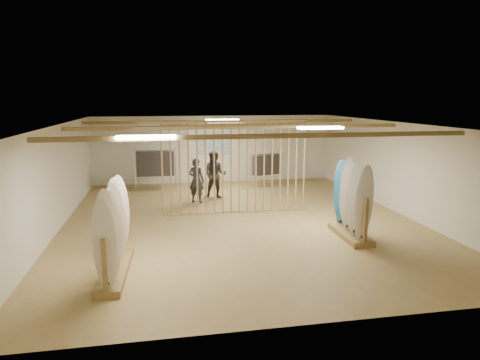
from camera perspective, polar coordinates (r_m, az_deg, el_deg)
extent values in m
plane|color=#A78B51|center=(12.60, 0.00, -5.37)|extent=(12.00, 12.00, 0.00)
plane|color=gray|center=(12.12, 0.00, 7.45)|extent=(12.00, 12.00, 0.00)
plane|color=silver|center=(18.15, -3.46, 4.12)|extent=(12.00, 0.00, 12.00)
plane|color=silver|center=(6.64, 9.58, -7.89)|extent=(12.00, 0.00, 12.00)
plane|color=silver|center=(12.40, -23.36, 0.12)|extent=(0.00, 12.00, 12.00)
plane|color=silver|center=(14.07, 20.46, 1.50)|extent=(0.00, 12.00, 12.00)
cube|color=olive|center=(12.12, 0.00, 7.07)|extent=(9.50, 6.12, 0.10)
cube|color=white|center=(12.12, 0.00, 7.17)|extent=(1.20, 0.35, 0.06)
cylinder|color=#A78451|center=(12.87, -10.34, 1.20)|extent=(0.05, 0.05, 2.78)
cylinder|color=#A78451|center=(12.87, -9.19, 1.24)|extent=(0.05, 0.05, 2.78)
cylinder|color=#A78451|center=(12.88, -8.04, 1.27)|extent=(0.05, 0.05, 2.78)
cylinder|color=#A78451|center=(12.89, -6.89, 1.31)|extent=(0.05, 0.05, 2.78)
cylinder|color=#A78451|center=(12.91, -5.74, 1.35)|extent=(0.05, 0.05, 2.78)
cylinder|color=#A78451|center=(12.93, -4.60, 1.39)|extent=(0.05, 0.05, 2.78)
cylinder|color=#A78451|center=(12.96, -3.46, 1.42)|extent=(0.05, 0.05, 2.78)
cylinder|color=#A78451|center=(13.00, -2.33, 1.46)|extent=(0.05, 0.05, 2.78)
cylinder|color=#A78451|center=(13.03, -1.20, 1.49)|extent=(0.05, 0.05, 2.78)
cylinder|color=#A78451|center=(13.08, -0.08, 1.53)|extent=(0.05, 0.05, 2.78)
cylinder|color=#A78451|center=(13.13, 1.03, 1.56)|extent=(0.05, 0.05, 2.78)
cylinder|color=#A78451|center=(13.18, 2.13, 1.59)|extent=(0.05, 0.05, 2.78)
cylinder|color=#A78451|center=(13.24, 3.23, 1.62)|extent=(0.05, 0.05, 2.78)
cylinder|color=#A78451|center=(13.30, 4.31, 1.65)|extent=(0.05, 0.05, 2.78)
cylinder|color=#A78451|center=(13.37, 5.38, 1.68)|extent=(0.05, 0.05, 2.78)
cylinder|color=#A78451|center=(13.44, 6.44, 1.71)|extent=(0.05, 0.05, 2.78)
cylinder|color=#A78451|center=(13.52, 7.50, 1.74)|extent=(0.05, 0.05, 2.78)
cylinder|color=#A78451|center=(13.60, 8.53, 1.77)|extent=(0.05, 0.05, 2.78)
cube|color=#357EBB|center=(18.11, -3.46, 4.74)|extent=(1.40, 0.03, 0.90)
cube|color=olive|center=(9.23, -16.34, -11.54)|extent=(0.60, 2.31, 0.14)
cylinder|color=black|center=(8.95, -16.63, -6.47)|extent=(0.10, 2.24, 0.01)
ellipsoid|color=silver|center=(8.04, -17.62, -7.97)|extent=(0.44, 0.07, 1.71)
ellipsoid|color=silver|center=(8.40, -17.21, -7.15)|extent=(0.44, 0.07, 1.71)
ellipsoid|color=silver|center=(8.75, -16.83, -6.40)|extent=(0.44, 0.07, 1.71)
ellipsoid|color=white|center=(9.11, -16.48, -5.70)|extent=(0.44, 0.07, 1.71)
ellipsoid|color=silver|center=(9.47, -16.16, -5.06)|extent=(0.44, 0.07, 1.71)
ellipsoid|color=silver|center=(9.83, -15.86, -4.46)|extent=(0.44, 0.07, 1.71)
cube|color=olive|center=(11.43, 14.49, -7.03)|extent=(0.59, 1.74, 0.15)
cylinder|color=black|center=(11.19, 14.71, -2.48)|extent=(0.04, 1.68, 0.01)
ellipsoid|color=white|center=(10.58, 16.19, -2.89)|extent=(0.48, 0.07, 1.86)
ellipsoid|color=white|center=(10.97, 15.20, -2.36)|extent=(0.48, 0.07, 1.86)
ellipsoid|color=white|center=(11.37, 14.28, -1.86)|extent=(0.48, 0.07, 1.86)
ellipsoid|color=#2D8CD1|center=(11.77, 13.42, -1.40)|extent=(0.48, 0.07, 1.86)
cylinder|color=silver|center=(16.60, -11.29, 3.91)|extent=(1.52, 0.05, 0.03)
cube|color=black|center=(16.67, -11.23, 2.15)|extent=(1.42, 0.40, 0.92)
cylinder|color=silver|center=(16.71, -11.19, 1.32)|extent=(0.03, 0.03, 1.63)
cylinder|color=silver|center=(17.14, 3.60, 3.49)|extent=(1.22, 0.45, 0.03)
cube|color=black|center=(17.20, 3.58, 2.05)|extent=(1.23, 0.70, 0.78)
cylinder|color=silver|center=(17.24, 3.57, 1.37)|extent=(0.03, 0.03, 1.38)
imported|color=#282930|center=(14.58, -5.85, 0.32)|extent=(0.76, 0.69, 1.74)
imported|color=#332C27|center=(15.16, -3.36, 1.12)|extent=(1.09, 0.95, 1.92)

